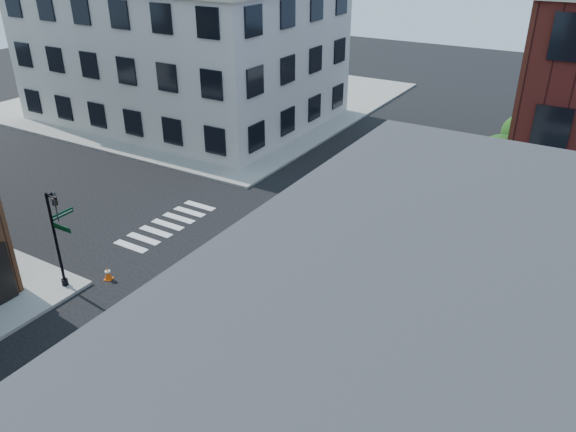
% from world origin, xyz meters
% --- Properties ---
extents(ground, '(120.00, 120.00, 0.00)m').
position_xyz_m(ground, '(0.00, 0.00, 0.00)').
color(ground, black).
rests_on(ground, ground).
extents(sidewalk_nw, '(30.00, 30.00, 0.15)m').
position_xyz_m(sidewalk_nw, '(-21.00, 21.00, 0.07)').
color(sidewalk_nw, gray).
rests_on(sidewalk_nw, ground).
extents(building_nw, '(22.00, 16.00, 11.00)m').
position_xyz_m(building_nw, '(-19.00, 16.00, 5.50)').
color(building_nw, beige).
rests_on(building_nw, ground).
extents(tree_near, '(2.69, 2.69, 4.49)m').
position_xyz_m(tree_near, '(7.56, 9.98, 3.16)').
color(tree_near, black).
rests_on(tree_near, ground).
extents(tree_far, '(2.43, 2.43, 4.07)m').
position_xyz_m(tree_far, '(7.56, 15.98, 2.87)').
color(tree_far, black).
rests_on(tree_far, ground).
extents(signal_pole, '(1.29, 1.24, 4.60)m').
position_xyz_m(signal_pole, '(-6.72, -6.68, 2.86)').
color(signal_pole, black).
rests_on(signal_pole, ground).
extents(box_truck, '(7.36, 2.36, 3.31)m').
position_xyz_m(box_truck, '(12.01, -4.79, 1.72)').
color(box_truck, silver).
rests_on(box_truck, ground).
extents(traffic_cone, '(0.43, 0.43, 0.63)m').
position_xyz_m(traffic_cone, '(-5.70, -5.35, 0.30)').
color(traffic_cone, '#F1560A').
rests_on(traffic_cone, ground).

